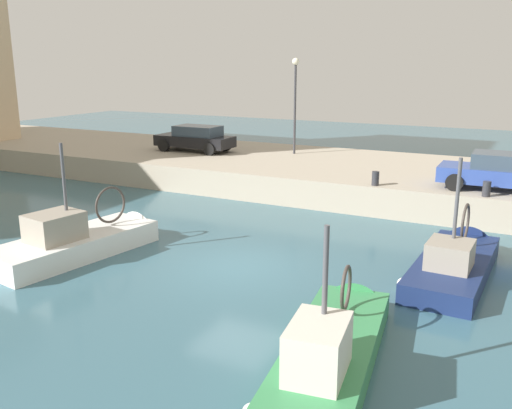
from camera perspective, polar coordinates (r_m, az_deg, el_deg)
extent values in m
plane|color=#386070|center=(16.48, -1.84, -6.35)|extent=(80.00, 80.00, 0.00)
cube|color=#ADA08C|center=(26.58, 10.26, 2.82)|extent=(9.00, 56.00, 1.20)
cube|color=white|center=(18.22, -17.98, -5.01)|extent=(5.47, 2.69, 1.35)
cone|color=white|center=(19.99, -11.14, -2.85)|extent=(1.15, 1.84, 1.72)
cube|color=#9E7A51|center=(18.04, -18.13, -3.19)|extent=(5.24, 2.51, 0.08)
cube|color=gray|center=(17.56, -19.92, -2.20)|extent=(1.66, 1.41, 0.86)
cylinder|color=#4C4C51|center=(17.56, -19.00, 1.24)|extent=(0.10, 0.10, 2.93)
torus|color=#3F3833|center=(18.70, -14.69, -0.03)|extent=(1.22, 0.27, 1.22)
sphere|color=white|center=(18.22, -23.98, -4.90)|extent=(0.32, 0.32, 0.32)
cube|color=navy|center=(16.65, 19.49, -6.99)|extent=(5.34, 1.96, 1.10)
cone|color=navy|center=(19.45, 21.05, -4.05)|extent=(0.95, 1.64, 1.61)
cube|color=#9E7A51|center=(16.48, 19.63, -5.38)|extent=(5.12, 1.81, 0.08)
cube|color=gray|center=(15.60, 19.24, -4.89)|extent=(1.25, 1.16, 0.72)
cylinder|color=#4C4C51|center=(15.64, 19.80, -0.79)|extent=(0.10, 0.10, 2.94)
torus|color=#3F3833|center=(17.68, 20.66, -1.77)|extent=(1.18, 0.12, 1.18)
sphere|color=white|center=(15.31, 14.84, -7.85)|extent=(0.32, 0.32, 0.32)
cube|color=#388951|center=(11.28, 7.31, -16.90)|extent=(6.29, 2.42, 1.10)
cone|color=#388951|center=(14.26, 10.30, -10.00)|extent=(1.09, 1.56, 1.46)
cube|color=#896B4C|center=(11.03, 7.39, -14.70)|extent=(6.03, 2.26, 0.08)
cube|color=beige|center=(10.01, 6.36, -14.50)|extent=(1.52, 1.14, 0.96)
cylinder|color=#4C4C51|center=(10.02, 7.05, -9.38)|extent=(0.10, 0.10, 2.64)
torus|color=#3F3833|center=(12.29, 9.21, -8.44)|extent=(1.01, 0.21, 1.01)
cube|color=black|center=(30.00, -6.31, 6.50)|extent=(1.64, 4.22, 0.56)
cube|color=#384756|center=(29.81, -5.99, 7.52)|extent=(1.44, 2.36, 0.53)
cylinder|color=black|center=(30.19, -9.44, 5.99)|extent=(0.22, 0.64, 0.64)
cylinder|color=black|center=(31.50, -7.67, 6.41)|extent=(0.22, 0.64, 0.64)
cylinder|color=black|center=(28.58, -4.78, 5.67)|extent=(0.22, 0.64, 0.64)
cylinder|color=black|center=(29.96, -3.13, 6.11)|extent=(0.22, 0.64, 0.64)
cube|color=#334C9E|center=(22.51, 23.69, 2.73)|extent=(1.77, 4.32, 0.57)
cube|color=#384756|center=(22.41, 24.38, 4.07)|extent=(1.54, 2.43, 0.55)
cylinder|color=black|center=(21.82, 19.67, 2.15)|extent=(0.23, 0.64, 0.64)
cylinder|color=black|center=(23.50, 20.21, 2.93)|extent=(0.23, 0.64, 0.64)
cylinder|color=#2D2D33|center=(21.32, 22.55, 1.48)|extent=(0.28, 0.28, 0.55)
cylinder|color=#2D2D33|center=(21.96, 12.14, 2.63)|extent=(0.28, 0.28, 0.55)
cylinder|color=#38383D|center=(28.89, 4.00, 9.64)|extent=(0.12, 0.12, 4.50)
sphere|color=#F2EACC|center=(28.79, 4.09, 14.40)|extent=(0.36, 0.36, 0.36)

